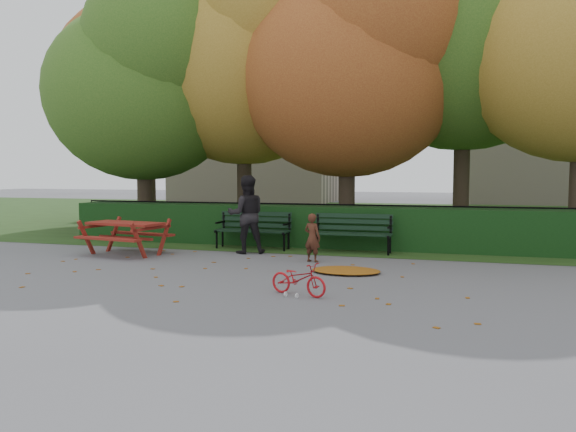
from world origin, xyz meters
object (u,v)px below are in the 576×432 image
(bench_right, at_px, (352,230))
(tree_c, at_px, (359,58))
(bicycle, at_px, (299,279))
(tree_d, at_px, (480,17))
(tree_f, at_px, (153,65))
(bench_left, at_px, (254,227))
(tree_a, at_px, (148,79))
(child, at_px, (312,238))
(tree_b, at_px, (252,50))
(picnic_table, at_px, (125,229))
(adult, at_px, (246,214))

(bench_right, bearing_deg, tree_c, 96.70)
(bicycle, bearing_deg, tree_c, 20.32)
(tree_d, xyz_separation_m, bench_right, (-2.78, -3.53, -5.46))
(tree_f, height_order, bench_left, tree_f)
(tree_a, distance_m, tree_f, 4.31)
(tree_f, distance_m, bench_right, 11.19)
(tree_a, relative_size, tree_d, 0.78)
(tree_a, relative_size, child, 7.49)
(tree_f, distance_m, child, 11.70)
(tree_b, xyz_separation_m, child, (2.99, -4.64, -4.90))
(child, xyz_separation_m, bicycle, (0.57, -3.13, -0.25))
(tree_b, height_order, tree_f, tree_f)
(picnic_table, distance_m, adult, 2.71)
(tree_f, bearing_deg, picnic_table, -64.83)
(tree_d, height_order, bench_right, tree_d)
(tree_c, distance_m, child, 5.80)
(tree_b, relative_size, picnic_table, 4.63)
(adult, bearing_deg, bench_right, 174.78)
(tree_a, distance_m, picnic_table, 5.59)
(bicycle, bearing_deg, picnic_table, 76.62)
(tree_b, bearing_deg, tree_c, -13.45)
(bench_left, relative_size, child, 1.80)
(bench_right, bearing_deg, adult, -160.41)
(tree_b, height_order, tree_c, tree_b)
(tree_c, height_order, bicycle, tree_c)
(tree_a, height_order, adult, tree_a)
(tree_b, xyz_separation_m, tree_f, (-4.69, 2.49, 0.29))
(tree_b, bearing_deg, bench_left, -69.42)
(tree_c, bearing_deg, tree_d, 22.61)
(picnic_table, bearing_deg, tree_d, 44.26)
(child, bearing_deg, bench_left, -21.93)
(tree_d, xyz_separation_m, adult, (-5.06, -4.34, -5.10))
(tree_b, xyz_separation_m, adult, (1.26, -3.86, -4.52))
(tree_d, bearing_deg, bench_left, -145.74)
(tree_d, bearing_deg, bicycle, -108.50)
(tree_f, relative_size, adult, 5.20)
(tree_d, xyz_separation_m, bench_left, (-5.18, -3.53, -5.46))
(tree_f, bearing_deg, adult, -46.85)
(tree_b, bearing_deg, bench_right, -40.67)
(tree_d, bearing_deg, tree_b, -175.62)
(tree_a, height_order, tree_b, tree_b)
(tree_b, xyz_separation_m, tree_d, (6.32, 0.48, 0.58))
(tree_b, height_order, picnic_table, tree_b)
(tree_d, height_order, bicycle, tree_d)
(bench_left, xyz_separation_m, adult, (0.12, -0.81, 0.36))
(bench_left, bearing_deg, tree_f, 136.49)
(tree_c, relative_size, adult, 4.53)
(adult, xyz_separation_m, bicycle, (2.30, -3.90, -0.63))
(bicycle, bearing_deg, tree_a, 61.72)
(bench_left, relative_size, bicycle, 1.90)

